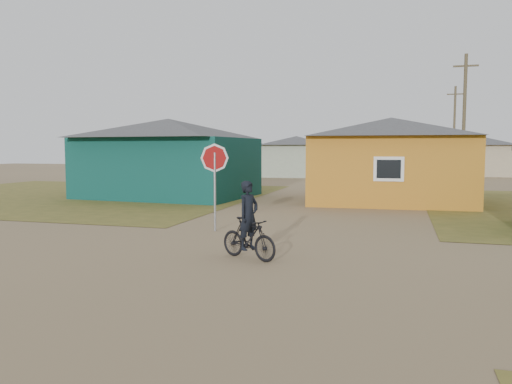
% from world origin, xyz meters
% --- Properties ---
extents(ground, '(120.00, 120.00, 0.00)m').
position_xyz_m(ground, '(0.00, 0.00, 0.00)').
color(ground, '#8E7452').
extents(grass_nw, '(20.00, 18.00, 0.00)m').
position_xyz_m(grass_nw, '(-14.00, 13.00, 0.01)').
color(grass_nw, olive).
rests_on(grass_nw, ground).
extents(house_teal, '(8.93, 7.08, 4.00)m').
position_xyz_m(house_teal, '(-8.50, 13.50, 2.05)').
color(house_teal, '#0A3732').
rests_on(house_teal, ground).
extents(house_yellow, '(7.72, 6.76, 3.90)m').
position_xyz_m(house_yellow, '(2.50, 14.00, 2.00)').
color(house_yellow, '#BD771D').
rests_on(house_yellow, ground).
extents(house_pale_west, '(7.04, 6.15, 3.60)m').
position_xyz_m(house_pale_west, '(-6.00, 34.00, 1.86)').
color(house_pale_west, '#9AA68E').
rests_on(house_pale_west, ground).
extents(house_beige_east, '(6.95, 6.05, 3.60)m').
position_xyz_m(house_beige_east, '(10.00, 40.00, 1.86)').
color(house_beige_east, tan).
rests_on(house_beige_east, ground).
extents(house_pale_north, '(6.28, 5.81, 3.40)m').
position_xyz_m(house_pale_north, '(-14.00, 46.00, 1.75)').
color(house_pale_north, '#9AA68E').
rests_on(house_pale_north, ground).
extents(utility_pole_near, '(1.40, 0.20, 8.00)m').
position_xyz_m(utility_pole_near, '(6.50, 22.00, 4.14)').
color(utility_pole_near, brown).
rests_on(utility_pole_near, ground).
extents(utility_pole_far, '(1.40, 0.20, 8.00)m').
position_xyz_m(utility_pole_far, '(7.50, 38.00, 4.14)').
color(utility_pole_far, brown).
rests_on(utility_pole_far, ground).
extents(stop_sign, '(0.84, 0.25, 2.62)m').
position_xyz_m(stop_sign, '(-2.36, 3.99, 1.92)').
color(stop_sign, gray).
rests_on(stop_sign, ground).
extents(cyclist, '(1.60, 1.05, 1.76)m').
position_xyz_m(cyclist, '(-0.28, 0.62, 0.64)').
color(cyclist, black).
rests_on(cyclist, ground).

